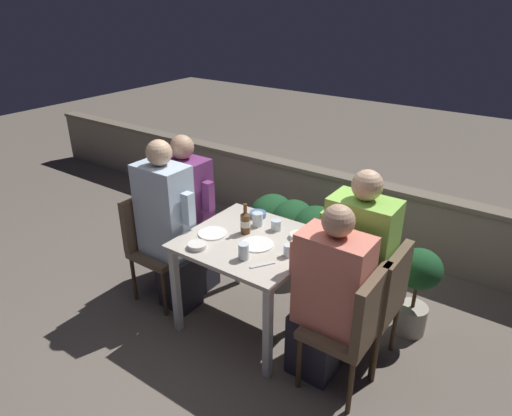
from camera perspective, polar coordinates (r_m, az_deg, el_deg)
name	(u,v)px	position (r m, az deg, el deg)	size (l,w,h in m)	color
ground_plane	(251,322)	(3.64, -0.60, -14.07)	(16.00, 16.00, 0.00)	#665B51
parapet_wall	(345,208)	(4.66, 11.12, 0.01)	(9.00, 0.18, 0.69)	gray
dining_table	(251,252)	(3.27, -0.65, -5.48)	(0.90, 0.85, 0.74)	#BCB2A3
planter_hedge	(291,229)	(4.21, 4.43, -2.58)	(0.82, 0.47, 0.61)	brown
chair_left_near	(153,237)	(3.75, -12.75, -3.60)	(0.42, 0.41, 0.89)	brown
person_blue_shirt	(169,226)	(3.55, -10.88, -2.28)	(0.48, 0.26, 1.37)	#282833
chair_left_far	(174,221)	(3.97, -10.26, -1.66)	(0.42, 0.41, 0.89)	brown
person_purple_stripe	(189,213)	(3.79, -8.34, -0.65)	(0.48, 0.26, 1.32)	#282833
chair_right_near	(355,322)	(2.86, 12.26, -13.72)	(0.42, 0.41, 0.89)	brown
person_coral_top	(327,297)	(2.86, 8.83, -10.96)	(0.50, 0.26, 1.26)	#282833
chair_right_far	(379,296)	(3.10, 15.13, -10.59)	(0.42, 0.41, 0.89)	brown
person_green_blouse	(354,267)	(3.07, 12.12, -7.20)	(0.49, 0.26, 1.37)	#282833
beer_bottle	(245,222)	(3.27, -1.34, -1.75)	(0.07, 0.07, 0.23)	brown
plate_0	(257,244)	(3.15, 0.16, -4.54)	(0.23, 0.23, 0.01)	white
plate_1	(213,233)	(3.30, -5.46, -3.15)	(0.21, 0.21, 0.01)	white
bowl_0	(258,214)	(3.53, 0.22, -0.76)	(0.13, 0.13, 0.04)	#4C709E
bowl_1	(299,235)	(3.25, 5.40, -3.44)	(0.14, 0.14, 0.03)	silver
bowl_2	(197,245)	(3.14, -7.37, -4.64)	(0.13, 0.13, 0.03)	silver
glass_cup_0	(288,250)	(3.02, 4.05, -5.31)	(0.06, 0.06, 0.08)	silver
glass_cup_1	(276,225)	(3.33, 2.54, -2.13)	(0.08, 0.08, 0.08)	silver
glass_cup_2	(244,251)	(2.97, -1.56, -5.43)	(0.07, 0.07, 0.11)	silver
glass_cup_3	(301,242)	(3.08, 5.59, -4.30)	(0.08, 0.08, 0.12)	silver
glass_cup_4	(258,219)	(3.38, 0.20, -1.42)	(0.08, 0.08, 0.10)	silver
fork_0	(263,265)	(2.93, 0.82, -7.14)	(0.11, 0.15, 0.01)	silver
potted_plant	(417,283)	(3.50, 19.46, -8.88)	(0.32, 0.32, 0.69)	#B2A899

